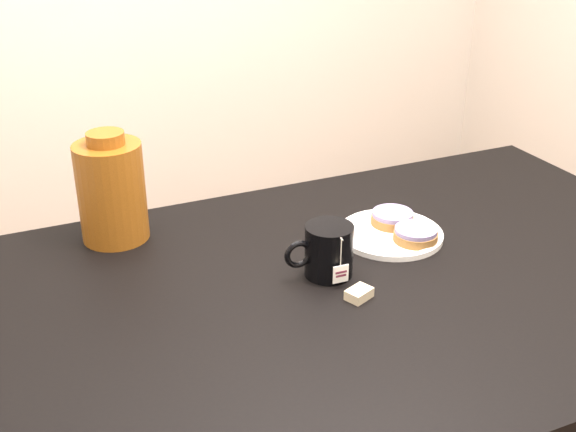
{
  "coord_description": "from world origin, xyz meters",
  "views": [
    {
      "loc": [
        -0.6,
        -0.98,
        1.42
      ],
      "look_at": [
        -0.08,
        0.18,
        0.81
      ],
      "focal_mm": 45.0,
      "sensor_mm": 36.0,
      "label": 1
    }
  ],
  "objects_px": {
    "bagel_front": "(416,234)",
    "teabag_pouch": "(359,294)",
    "plate": "(390,233)",
    "mug": "(328,250)",
    "bagel_package": "(111,190)",
    "table": "(367,315)",
    "bagel_back": "(392,218)"
  },
  "relations": [
    {
      "from": "plate",
      "to": "mug",
      "type": "distance_m",
      "value": 0.21
    },
    {
      "from": "bagel_back",
      "to": "bagel_front",
      "type": "bearing_deg",
      "value": -88.34
    },
    {
      "from": "table",
      "to": "bagel_back",
      "type": "bearing_deg",
      "value": 47.33
    },
    {
      "from": "bagel_front",
      "to": "mug",
      "type": "bearing_deg",
      "value": -172.02
    },
    {
      "from": "bagel_back",
      "to": "bagel_package",
      "type": "distance_m",
      "value": 0.57
    },
    {
      "from": "bagel_back",
      "to": "teabag_pouch",
      "type": "xyz_separation_m",
      "value": [
        -0.19,
        -0.21,
        -0.02
      ]
    },
    {
      "from": "plate",
      "to": "teabag_pouch",
      "type": "height_order",
      "value": "teabag_pouch"
    },
    {
      "from": "table",
      "to": "bagel_front",
      "type": "distance_m",
      "value": 0.19
    },
    {
      "from": "bagel_back",
      "to": "table",
      "type": "bearing_deg",
      "value": -132.67
    },
    {
      "from": "bagel_front",
      "to": "teabag_pouch",
      "type": "relative_size",
      "value": 2.49
    },
    {
      "from": "bagel_package",
      "to": "bagel_front",
      "type": "bearing_deg",
      "value": -27.56
    },
    {
      "from": "bagel_front",
      "to": "teabag_pouch",
      "type": "bearing_deg",
      "value": -147.43
    },
    {
      "from": "plate",
      "to": "bagel_back",
      "type": "relative_size",
      "value": 1.75
    },
    {
      "from": "plate",
      "to": "teabag_pouch",
      "type": "distance_m",
      "value": 0.25
    },
    {
      "from": "teabag_pouch",
      "to": "bagel_package",
      "type": "distance_m",
      "value": 0.53
    },
    {
      "from": "bagel_back",
      "to": "teabag_pouch",
      "type": "relative_size",
      "value": 2.7
    },
    {
      "from": "bagel_front",
      "to": "table",
      "type": "bearing_deg",
      "value": -154.34
    },
    {
      "from": "bagel_front",
      "to": "bagel_package",
      "type": "distance_m",
      "value": 0.61
    },
    {
      "from": "bagel_package",
      "to": "mug",
      "type": "bearing_deg",
      "value": -43.57
    },
    {
      "from": "plate",
      "to": "mug",
      "type": "relative_size",
      "value": 1.6
    },
    {
      "from": "bagel_front",
      "to": "teabag_pouch",
      "type": "distance_m",
      "value": 0.23
    },
    {
      "from": "teabag_pouch",
      "to": "bagel_package",
      "type": "height_order",
      "value": "bagel_package"
    },
    {
      "from": "bagel_front",
      "to": "teabag_pouch",
      "type": "xyz_separation_m",
      "value": [
        -0.2,
        -0.13,
        -0.02
      ]
    },
    {
      "from": "table",
      "to": "bagel_package",
      "type": "distance_m",
      "value": 0.55
    },
    {
      "from": "table",
      "to": "mug",
      "type": "height_order",
      "value": "mug"
    },
    {
      "from": "bagel_package",
      "to": "table",
      "type": "bearing_deg",
      "value": -41.53
    },
    {
      "from": "bagel_front",
      "to": "teabag_pouch",
      "type": "height_order",
      "value": "bagel_front"
    },
    {
      "from": "plate",
      "to": "mug",
      "type": "bearing_deg",
      "value": -155.97
    },
    {
      "from": "bagel_front",
      "to": "bagel_package",
      "type": "bearing_deg",
      "value": 152.44
    },
    {
      "from": "mug",
      "to": "bagel_front",
      "type": "bearing_deg",
      "value": 9.64
    },
    {
      "from": "bagel_back",
      "to": "bagel_package",
      "type": "relative_size",
      "value": 0.54
    },
    {
      "from": "teabag_pouch",
      "to": "table",
      "type": "bearing_deg",
      "value": 46.42
    }
  ]
}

